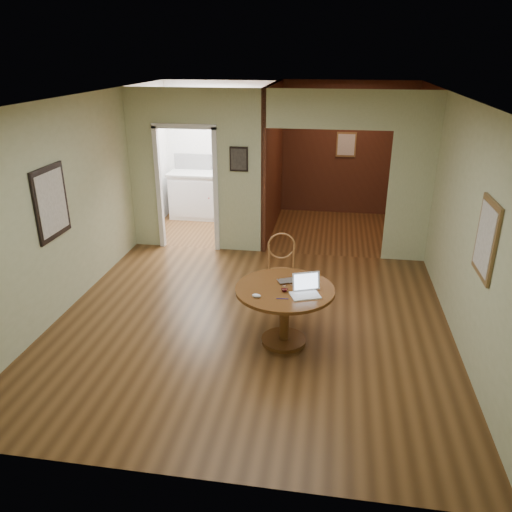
% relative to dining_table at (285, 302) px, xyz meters
% --- Properties ---
extents(floor, '(5.00, 5.00, 0.00)m').
position_rel_dining_table_xyz_m(floor, '(-0.46, 0.32, -0.53)').
color(floor, '#472C14').
rests_on(floor, ground).
extents(room_shell, '(5.20, 7.50, 5.00)m').
position_rel_dining_table_xyz_m(room_shell, '(-0.93, 3.42, 0.76)').
color(room_shell, silver).
rests_on(room_shell, ground).
extents(dining_table, '(1.14, 1.14, 0.72)m').
position_rel_dining_table_xyz_m(dining_table, '(0.00, 0.00, 0.00)').
color(dining_table, '#5C2C17').
rests_on(dining_table, ground).
extents(chair, '(0.47, 0.47, 0.98)m').
position_rel_dining_table_xyz_m(chair, '(-0.15, 1.04, 0.01)').
color(chair, olive).
rests_on(chair, ground).
extents(open_laptop, '(0.37, 0.38, 0.22)m').
position_rel_dining_table_xyz_m(open_laptop, '(0.24, -0.10, 0.25)').
color(open_laptop, white).
rests_on(open_laptop, dining_table).
extents(closed_laptop, '(0.38, 0.32, 0.03)m').
position_rel_dining_table_xyz_m(closed_laptop, '(0.07, 0.15, 0.20)').
color(closed_laptop, '#ABAAAF').
rests_on(closed_laptop, dining_table).
extents(mouse, '(0.10, 0.06, 0.04)m').
position_rel_dining_table_xyz_m(mouse, '(-0.29, -0.28, 0.21)').
color(mouse, white).
rests_on(mouse, dining_table).
extents(wine_glass, '(0.08, 0.08, 0.09)m').
position_rel_dining_table_xyz_m(wine_glass, '(0.00, -0.09, 0.23)').
color(wine_glass, white).
rests_on(wine_glass, dining_table).
extents(pen, '(0.14, 0.02, 0.01)m').
position_rel_dining_table_xyz_m(pen, '(0.00, -0.27, 0.19)').
color(pen, '#0C0E5A').
rests_on(pen, dining_table).
extents(kitchen_cabinet, '(2.06, 0.60, 0.94)m').
position_rel_dining_table_xyz_m(kitchen_cabinet, '(-1.81, 4.52, -0.06)').
color(kitchen_cabinet, white).
rests_on(kitchen_cabinet, ground).
extents(grocery_bag, '(0.42, 0.40, 0.34)m').
position_rel_dining_table_xyz_m(grocery_bag, '(-1.13, 4.52, 0.58)').
color(grocery_bag, beige).
rests_on(grocery_bag, kitchen_cabinet).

